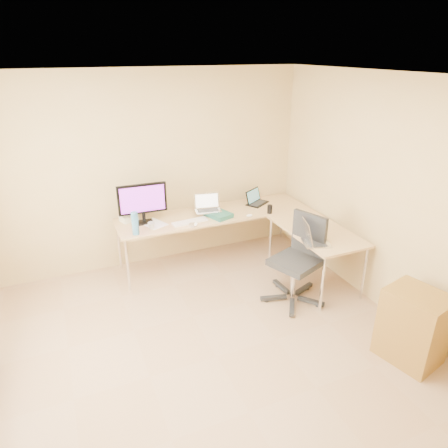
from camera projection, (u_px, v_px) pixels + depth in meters
name	position (u px, v px, depth m)	size (l,w,h in m)	color
floor	(217.00, 357.00, 3.99)	(4.50, 4.50, 0.00)	#A5815C
ceiling	(214.00, 78.00, 2.94)	(4.50, 4.50, 0.00)	white
wall_back	(152.00, 171.00, 5.36)	(4.50, 4.50, 0.00)	tan
wall_right	(401.00, 204.00, 4.22)	(4.50, 4.50, 0.00)	tan
desk_main	(214.00, 237.00, 5.66)	(2.65, 0.70, 0.73)	tan
desk_return	(314.00, 255.00, 5.17)	(0.70, 1.30, 0.73)	tan
monitor	(143.00, 204.00, 5.10)	(0.62, 0.20, 0.53)	black
book_stack	(218.00, 214.00, 5.40)	(0.25, 0.34, 0.06)	#21594D
laptop_center	(208.00, 203.00, 5.39)	(0.34, 0.26, 0.22)	silver
laptop_black	(258.00, 197.00, 5.81)	(0.33, 0.24, 0.21)	black
keyboard	(190.00, 222.00, 5.22)	(0.47, 0.13, 0.02)	white
mouse	(249.00, 215.00, 5.40)	(0.09, 0.06, 0.03)	white
mug	(151.00, 226.00, 5.02)	(0.09, 0.09, 0.09)	silver
cd_stack	(193.00, 225.00, 5.11)	(0.11, 0.11, 0.03)	white
water_bottle	(135.00, 223.00, 4.83)	(0.08, 0.08, 0.29)	teal
papers	(154.00, 224.00, 5.18)	(0.23, 0.33, 0.01)	white
white_box	(129.00, 218.00, 5.26)	(0.22, 0.16, 0.08)	white
desk_fan	(128.00, 209.00, 5.21)	(0.25, 0.25, 0.32)	beige
black_cup	(270.00, 209.00, 5.49)	(0.07, 0.07, 0.12)	black
laptop_return	(317.00, 234.00, 4.61)	(0.28, 0.35, 0.23)	#BDBDBD
office_chair	(295.00, 263.00, 4.70)	(0.64, 0.64, 1.06)	#252525
cabinet	(413.00, 327.00, 3.85)	(0.44, 0.54, 0.75)	olive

